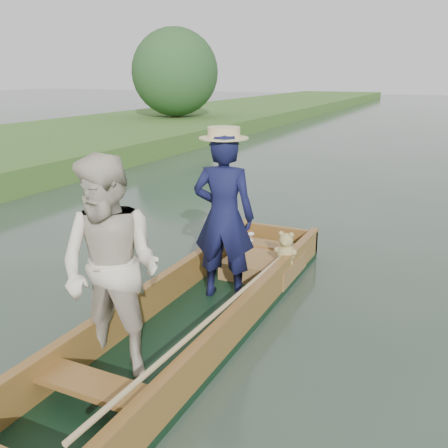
% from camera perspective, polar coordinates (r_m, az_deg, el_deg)
% --- Properties ---
extents(ground, '(120.00, 120.00, 0.00)m').
position_cam_1_polar(ground, '(5.28, -2.88, -11.66)').
color(ground, '#283D30').
rests_on(ground, ground).
extents(punt, '(1.27, 5.00, 1.96)m').
position_cam_1_polar(punt, '(4.83, -5.06, -5.18)').
color(punt, black).
rests_on(punt, ground).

